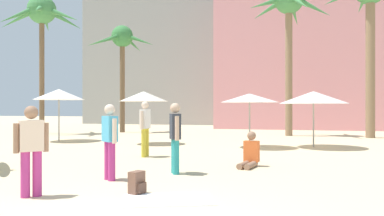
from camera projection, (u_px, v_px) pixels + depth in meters
name	position (u px, v px, depth m)	size (l,w,h in m)	color
hotel_pink	(343.00, 54.00, 32.91)	(19.48, 11.68, 12.02)	pink
palm_tree_far_left	(122.00, 45.00, 25.80)	(4.72, 4.68, 6.93)	brown
palm_tree_left	(42.00, 17.00, 24.22)	(5.33, 5.00, 8.43)	brown
palm_tree_center	(289.00, 13.00, 22.57)	(4.58, 4.51, 8.58)	#896B4C
palm_tree_right	(370.00, 3.00, 21.02)	(4.88, 4.84, 8.88)	#896B4C
cafe_umbrella_0	(313.00, 97.00, 15.92)	(2.72, 2.72, 2.25)	gray
cafe_umbrella_1	(250.00, 98.00, 15.88)	(2.32, 2.32, 2.16)	gray
cafe_umbrella_2	(59.00, 94.00, 18.93)	(2.39, 2.39, 2.48)	gray
cafe_umbrella_4	(144.00, 96.00, 17.45)	(2.15, 2.15, 2.31)	gray
beach_towel	(168.00, 199.00, 6.90)	(1.54, 1.03, 0.01)	white
backpack	(137.00, 183.00, 7.34)	(0.30, 0.34, 0.42)	brown
person_mid_left	(250.00, 154.00, 10.73)	(0.53, 0.94, 0.95)	#936B51
person_mid_right	(110.00, 139.00, 8.75)	(0.53, 0.46, 1.67)	#B7337F
person_near_left	(31.00, 147.00, 7.11)	(0.48, 0.51, 1.63)	#B7337F
person_far_right	(175.00, 135.00, 9.61)	(0.38, 0.58, 1.71)	teal
person_far_left	(145.00, 126.00, 12.90)	(0.25, 0.60, 1.80)	gold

